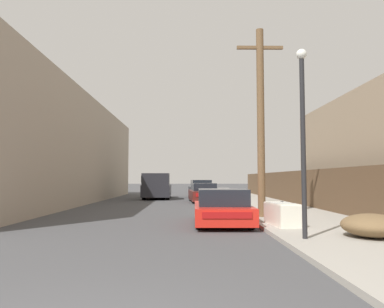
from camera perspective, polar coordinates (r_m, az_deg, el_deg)
sidewalk_curb at (r=27.28m, az=8.51°, el=-6.88°), size 4.20×63.00×0.12m
discarded_fridge at (r=12.09m, az=13.57°, el=-8.88°), size 0.82×1.72×0.71m
parked_sports_car_red at (r=12.91m, az=4.60°, el=-8.24°), size 1.93×4.13×1.21m
car_parked_mid at (r=24.98m, az=1.73°, el=-5.99°), size 1.97×4.24×1.26m
car_parked_far at (r=31.03m, az=1.34°, el=-5.41°), size 2.05×4.53×1.45m
pickup_truck at (r=28.95m, az=-5.38°, el=-4.93°), size 2.18×5.47×1.95m
utility_pole at (r=14.74m, az=10.43°, el=5.36°), size 1.80×0.28×7.28m
street_lamp at (r=9.59m, az=16.54°, el=3.96°), size 0.26×0.26×4.66m
brush_pile at (r=10.39m, az=25.79°, el=-9.77°), size 1.48×1.60×0.57m
wooden_fence at (r=22.16m, az=15.86°, el=-4.91°), size 0.08×34.70×1.89m
building_left_block at (r=26.17m, az=-22.01°, el=0.45°), size 7.00×27.78×6.72m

